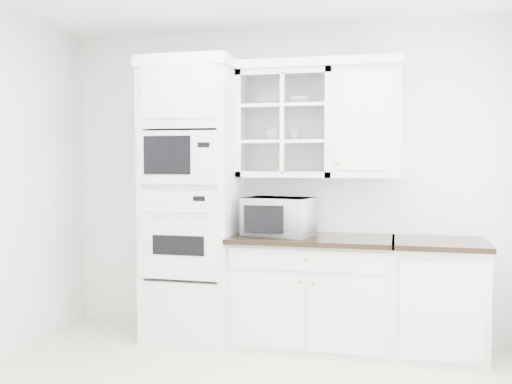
# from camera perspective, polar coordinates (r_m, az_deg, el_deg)

# --- Properties ---
(room_shell) EXTENTS (4.00, 3.50, 2.70)m
(room_shell) POSITION_cam_1_polar(r_m,az_deg,el_deg) (3.75, -0.78, 6.80)
(room_shell) COLOR white
(room_shell) RESTS_ON ground
(oven_column) EXTENTS (0.76, 0.68, 2.40)m
(oven_column) POSITION_cam_1_polar(r_m,az_deg,el_deg) (4.92, -6.34, -0.83)
(oven_column) COLOR white
(oven_column) RESTS_ON ground
(base_cabinet_run) EXTENTS (1.32, 0.67, 0.92)m
(base_cabinet_run) POSITION_cam_1_polar(r_m,az_deg,el_deg) (4.81, 5.62, -9.81)
(base_cabinet_run) COLOR white
(base_cabinet_run) RESTS_ON ground
(extra_base_cabinet) EXTENTS (0.72, 0.67, 0.92)m
(extra_base_cabinet) POSITION_cam_1_polar(r_m,az_deg,el_deg) (4.78, 17.77, -10.04)
(extra_base_cabinet) COLOR white
(extra_base_cabinet) RESTS_ON ground
(upper_cabinet_glass) EXTENTS (0.80, 0.33, 0.90)m
(upper_cabinet_glass) POSITION_cam_1_polar(r_m,az_deg,el_deg) (4.87, 3.01, 6.79)
(upper_cabinet_glass) COLOR white
(upper_cabinet_glass) RESTS_ON room_shell
(upper_cabinet_solid) EXTENTS (0.55, 0.33, 0.90)m
(upper_cabinet_solid) POSITION_cam_1_polar(r_m,az_deg,el_deg) (4.79, 11.02, 6.80)
(upper_cabinet_solid) COLOR white
(upper_cabinet_solid) RESTS_ON room_shell
(crown_molding) EXTENTS (2.14, 0.38, 0.07)m
(crown_molding) POSITION_cam_1_polar(r_m,az_deg,el_deg) (4.92, 1.74, 12.44)
(crown_molding) COLOR white
(crown_molding) RESTS_ON room_shell
(countertop_microwave) EXTENTS (0.62, 0.55, 0.32)m
(countertop_microwave) POSITION_cam_1_polar(r_m,az_deg,el_deg) (4.74, 2.37, -2.45)
(countertop_microwave) COLOR white
(countertop_microwave) RESTS_ON base_cabinet_run
(bowl_a) EXTENTS (0.25, 0.25, 0.06)m
(bowl_a) POSITION_cam_1_polar(r_m,az_deg,el_deg) (4.90, 1.23, 9.00)
(bowl_a) COLOR white
(bowl_a) RESTS_ON upper_cabinet_glass
(bowl_b) EXTENTS (0.25, 0.25, 0.06)m
(bowl_b) POSITION_cam_1_polar(r_m,az_deg,el_deg) (4.86, 4.38, 9.07)
(bowl_b) COLOR white
(bowl_b) RESTS_ON upper_cabinet_glass
(cup_a) EXTENTS (0.16, 0.16, 0.10)m
(cup_a) POSITION_cam_1_polar(r_m,az_deg,el_deg) (4.90, 1.59, 5.71)
(cup_a) COLOR white
(cup_a) RESTS_ON upper_cabinet_glass
(cup_b) EXTENTS (0.10, 0.10, 0.08)m
(cup_b) POSITION_cam_1_polar(r_m,az_deg,el_deg) (4.87, 3.91, 5.64)
(cup_b) COLOR white
(cup_b) RESTS_ON upper_cabinet_glass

